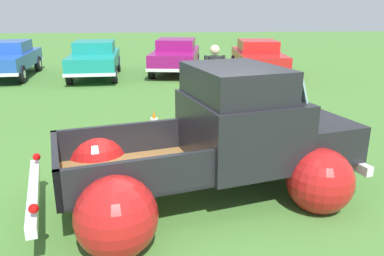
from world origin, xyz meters
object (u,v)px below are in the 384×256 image
(show_car_1, at_px, (95,58))
(show_car_2, at_px, (176,55))
(show_car_3, at_px, (258,56))
(spectator_0, at_px, (214,77))
(vintage_pickup_truck, at_px, (223,146))
(lane_cone_0, at_px, (154,125))
(show_car_0, at_px, (7,58))

(show_car_1, bearing_deg, show_car_2, 100.92)
(show_car_3, xyz_separation_m, spectator_0, (-2.72, -6.26, 0.28))
(vintage_pickup_truck, height_order, lane_cone_0, vintage_pickup_truck)
(spectator_0, height_order, lane_cone_0, spectator_0)
(show_car_3, bearing_deg, vintage_pickup_truck, -12.66)
(spectator_0, xyz_separation_m, lane_cone_0, (-1.50, -1.53, -0.75))
(show_car_3, distance_m, lane_cone_0, 8.88)
(show_car_2, bearing_deg, spectator_0, 13.72)
(spectator_0, bearing_deg, show_car_1, 33.23)
(show_car_3, bearing_deg, show_car_2, -101.14)
(lane_cone_0, bearing_deg, show_car_3, 61.55)
(show_car_0, bearing_deg, vintage_pickup_truck, 28.06)
(show_car_2, xyz_separation_m, lane_cone_0, (-0.88, -8.72, -0.47))
(lane_cone_0, bearing_deg, show_car_1, 106.99)
(show_car_1, height_order, show_car_3, same)
(show_car_0, height_order, show_car_3, same)
(show_car_2, bearing_deg, show_car_0, -76.85)
(spectator_0, distance_m, lane_cone_0, 2.27)
(show_car_3, bearing_deg, spectator_0, -19.15)
(vintage_pickup_truck, relative_size, show_car_0, 1.06)
(show_car_0, height_order, show_car_1, same)
(show_car_1, height_order, spectator_0, spectator_0)
(show_car_2, distance_m, spectator_0, 7.22)
(show_car_0, xyz_separation_m, spectator_0, (7.46, -6.66, 0.27))
(spectator_0, bearing_deg, vintage_pickup_truck, 175.30)
(show_car_2, height_order, lane_cone_0, show_car_2)
(vintage_pickup_truck, xyz_separation_m, show_car_3, (3.18, 10.40, 0.02))
(vintage_pickup_truck, xyz_separation_m, spectator_0, (0.46, 4.14, 0.30))
(vintage_pickup_truck, distance_m, show_car_3, 10.87)
(show_car_0, height_order, spectator_0, spectator_0)
(spectator_0, bearing_deg, show_car_0, 49.87)
(show_car_1, relative_size, spectator_0, 2.43)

